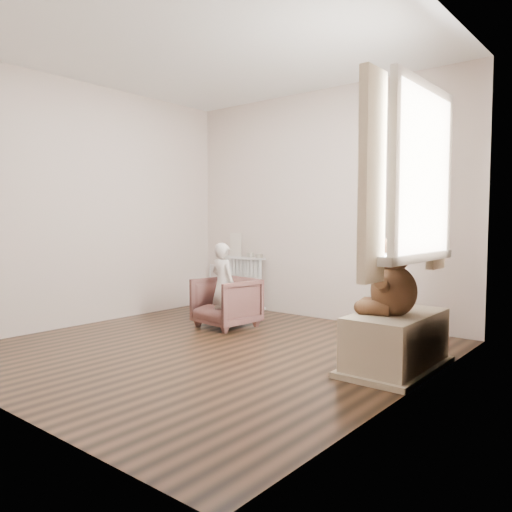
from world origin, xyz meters
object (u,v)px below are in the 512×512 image
Objects in this scene: armchair at (226,302)px; teddy_bear at (394,282)px; radiator at (243,279)px; toy_bench at (396,343)px; child at (223,285)px; plush_cat at (411,238)px; toy_vanity at (214,285)px.

teddy_bear is at bearing -3.95° from armchair.
teddy_bear reaches higher than radiator.
radiator reaches higher than toy_bench.
armchair is 0.66× the size of child.
child is 0.95× the size of toy_bench.
armchair is 2.32m from plush_cat.
plush_cat reaches higher than armchair.
radiator is at bearing 127.93° from armchair.
child is 3.54× the size of plush_cat.
plush_cat is (2.16, -0.42, 0.74)m from armchair.
child is 2.26m from plush_cat.
armchair reaches higher than toy_bench.
radiator is 1.13m from child.
plush_cat reaches higher than child.
teddy_bear is at bearing -171.77° from plush_cat.
teddy_bear is (0.00, -0.07, 0.47)m from toy_bench.
child is at bearing -83.16° from armchair.
toy_bench is at bearing -21.55° from toy_vanity.
plush_cat is (2.16, -0.37, 0.54)m from child.
radiator is at bearing -53.39° from child.
plush_cat is (2.72, -1.34, 0.61)m from radiator.
toy_bench is at bearing 165.27° from plush_cat.
child is (0.00, -0.05, 0.19)m from armchair.
armchair is 2.05m from toy_bench.
plush_cat reaches higher than radiator.
child is (0.56, -0.97, 0.07)m from radiator.
armchair is (0.56, -0.92, -0.13)m from radiator.
teddy_bear is (2.58, -1.31, 0.28)m from radiator.
armchair is (1.05, -0.89, -0.01)m from toy_vanity.
toy_bench is 0.82m from plush_cat.
toy_vanity is 3.54m from plush_cat.
radiator reaches higher than toy_vanity.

